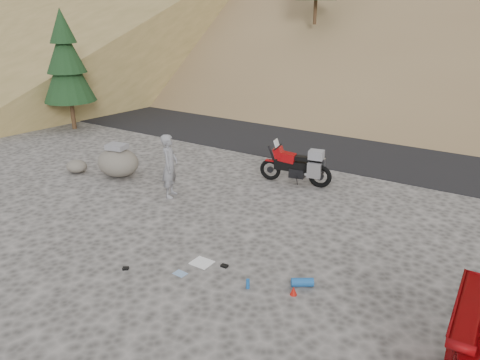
# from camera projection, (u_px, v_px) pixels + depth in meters

# --- Properties ---
(ground) EXTENTS (140.00, 140.00, 0.00)m
(ground) POSITION_uv_depth(u_px,v_px,m) (221.00, 228.00, 11.60)
(ground) COLOR #42403D
(ground) RESTS_ON ground
(road) EXTENTS (120.00, 7.00, 0.05)m
(road) POSITION_uv_depth(u_px,v_px,m) (349.00, 142.00, 18.69)
(road) COLOR black
(road) RESTS_ON ground
(conifer_verge) EXTENTS (2.20, 2.20, 5.04)m
(conifer_verge) POSITION_uv_depth(u_px,v_px,m) (66.00, 62.00, 19.64)
(conifer_verge) COLOR #392615
(conifer_verge) RESTS_ON ground
(motorcycle) EXTENTS (2.27, 0.89, 1.36)m
(motorcycle) POSITION_uv_depth(u_px,v_px,m) (299.00, 166.00, 14.22)
(motorcycle) COLOR black
(motorcycle) RESTS_ON ground
(man) EXTENTS (0.66, 0.79, 1.83)m
(man) POSITION_uv_depth(u_px,v_px,m) (172.00, 196.00, 13.53)
(man) COLOR gray
(man) RESTS_ON ground
(boulder) EXTENTS (1.40, 1.20, 1.08)m
(boulder) POSITION_uv_depth(u_px,v_px,m) (118.00, 162.00, 14.92)
(boulder) COLOR #58544B
(boulder) RESTS_ON ground
(small_rock) EXTENTS (0.86, 0.82, 0.41)m
(small_rock) POSITION_uv_depth(u_px,v_px,m) (77.00, 166.00, 15.32)
(small_rock) COLOR #58544B
(small_rock) RESTS_ON ground
(gear_white_cloth) EXTENTS (0.44, 0.40, 0.01)m
(gear_white_cloth) POSITION_uv_depth(u_px,v_px,m) (202.00, 263.00, 10.05)
(gear_white_cloth) COLOR white
(gear_white_cloth) RESTS_ON ground
(gear_blue_mat) EXTENTS (0.46, 0.39, 0.18)m
(gear_blue_mat) POSITION_uv_depth(u_px,v_px,m) (302.00, 282.00, 9.21)
(gear_blue_mat) COLOR #1A559E
(gear_blue_mat) RESTS_ON ground
(gear_bottle) EXTENTS (0.09, 0.09, 0.20)m
(gear_bottle) POSITION_uv_depth(u_px,v_px,m) (248.00, 284.00, 9.14)
(gear_bottle) COLOR #1A559E
(gear_bottle) RESTS_ON ground
(gear_funnel) EXTENTS (0.14, 0.14, 0.18)m
(gear_funnel) POSITION_uv_depth(u_px,v_px,m) (294.00, 291.00, 8.94)
(gear_funnel) COLOR #B0140B
(gear_funnel) RESTS_ON ground
(gear_glove_a) EXTENTS (0.15, 0.11, 0.04)m
(gear_glove_a) POSITION_uv_depth(u_px,v_px,m) (224.00, 266.00, 9.91)
(gear_glove_a) COLOR black
(gear_glove_a) RESTS_ON ground
(gear_glove_b) EXTENTS (0.16, 0.15, 0.04)m
(gear_glove_b) POSITION_uv_depth(u_px,v_px,m) (126.00, 268.00, 9.81)
(gear_glove_b) COLOR black
(gear_glove_b) RESTS_ON ground
(gear_blue_cloth) EXTENTS (0.28, 0.22, 0.01)m
(gear_blue_cloth) POSITION_uv_depth(u_px,v_px,m) (180.00, 274.00, 9.66)
(gear_blue_cloth) COLOR #7E9DC3
(gear_blue_cloth) RESTS_ON ground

